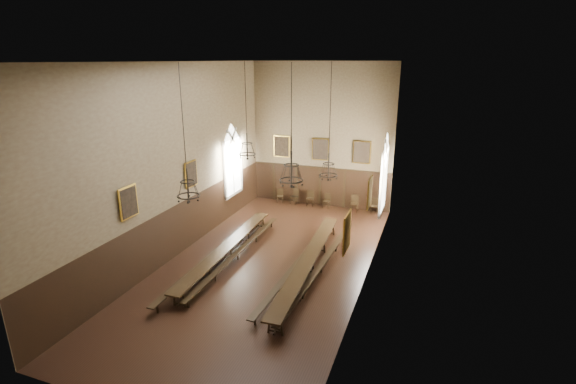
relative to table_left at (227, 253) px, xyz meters
The scene contains 32 objects.
floor 2.00m from the table_left, ahead, with size 9.00×18.00×0.02m, color black.
ceiling 8.87m from the table_left, ahead, with size 9.00×18.00×0.02m, color black.
wall_back 10.21m from the table_left, 77.89° to the left, with size 9.00×0.02×9.00m, color #766848.
wall_front 10.00m from the table_left, 77.59° to the right, with size 9.00×0.02×9.00m, color #766848.
wall_left 4.87m from the table_left, behind, with size 0.02×18.00×9.00m, color #766848.
wall_right 7.68m from the table_left, ahead, with size 0.02×18.00×9.00m, color #766848.
wainscot_panelling 2.15m from the table_left, ahead, with size 9.00×18.00×2.50m, color black, non-canonical shape.
table_left is the anchor object (origin of this frame).
table_right 4.01m from the table_left, ahead, with size 1.17×10.01×0.78m.
bench_left_outer 0.53m from the table_left, behind, with size 0.58×10.37×0.47m.
bench_left_inner 0.51m from the table_left, 17.35° to the left, with size 0.31×9.29×0.42m.
bench_right_inner 3.52m from the table_left, ahead, with size 0.66×9.66×0.43m.
bench_right_outer 4.54m from the table_left, ahead, with size 0.77×10.06×0.45m.
chair_1 8.63m from the table_left, 94.17° to the left, with size 0.51×0.51×0.91m.
chair_2 8.71m from the table_left, 87.66° to the left, with size 0.57×0.57×1.03m.
chair_3 8.77m from the table_left, 80.51° to the left, with size 0.51×0.51×1.01m.
chair_4 9.02m from the table_left, 73.61° to the left, with size 0.45×0.45×0.93m.
chair_6 9.64m from the table_left, 63.20° to the left, with size 0.50×0.50×1.04m.
chair_7 10.30m from the table_left, 57.30° to the left, with size 0.45×0.45×1.00m.
chandelier_back_left 5.38m from the table_left, 95.16° to the left, with size 0.87×0.87×4.70m.
chandelier_back_right 6.21m from the table_left, 28.01° to the left, with size 0.84×0.84×5.18m.
chandelier_front_left 4.77m from the table_left, 92.62° to the right, with size 0.90×0.90×5.16m.
chandelier_front_right 6.40m from the table_left, 25.97° to the right, with size 0.89×0.89×4.34m.
portrait_back_0 9.62m from the table_left, 94.08° to the left, with size 1.10×0.12×1.40m.
portrait_back_1 9.79m from the table_left, 77.72° to the left, with size 1.10×0.12×1.40m.
portrait_back_2 10.62m from the table_left, 63.13° to the left, with size 1.10×0.12×1.40m.
portrait_left_0 4.28m from the table_left, 155.27° to the left, with size 0.12×1.00×1.30m.
portrait_left_1 5.34m from the table_left, 125.59° to the right, with size 0.12×1.00×1.30m.
portrait_right_0 7.25m from the table_left, ahead, with size 0.12×1.00×1.30m.
portrait_right_1 7.92m from the table_left, 28.10° to the right, with size 0.12×1.00×1.30m.
window_right 9.03m from the table_left, 41.32° to the left, with size 0.20×2.20×4.60m, color white, non-canonical shape.
window_left 6.85m from the table_left, 113.76° to the left, with size 0.20×2.20×4.60m, color white, non-canonical shape.
Camera 1 is at (6.85, -15.96, 9.09)m, focal length 26.00 mm.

